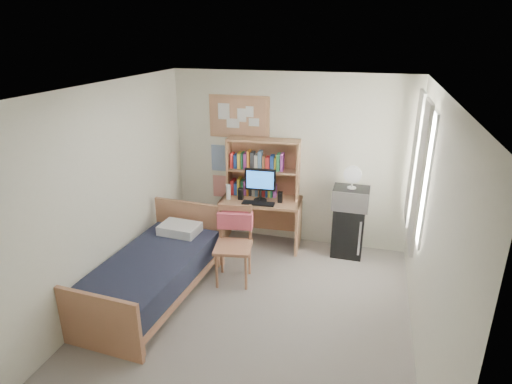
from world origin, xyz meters
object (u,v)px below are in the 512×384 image
(mini_fridge, at_px, (348,230))
(microwave, at_px, (351,198))
(desk_fan, at_px, (353,178))
(monitor, at_px, (260,185))
(bulletin_board, at_px, (239,117))
(desk, at_px, (261,222))
(bed, at_px, (152,278))
(desk_chair, at_px, (233,246))
(speaker_left, at_px, (241,194))
(speaker_right, at_px, (280,197))

(mini_fridge, xyz_separation_m, microwave, (-0.00, -0.02, 0.52))
(mini_fridge, height_order, desk_fan, desk_fan)
(monitor, bearing_deg, bulletin_board, 136.19)
(mini_fridge, relative_size, desk_fan, 2.45)
(mini_fridge, xyz_separation_m, monitor, (-1.31, -0.12, 0.62))
(bulletin_board, height_order, desk, bulletin_board)
(mini_fridge, relative_size, monitor, 1.53)
(bed, relative_size, monitor, 4.07)
(desk_chair, bearing_deg, monitor, 76.18)
(desk, bearing_deg, monitor, -90.00)
(bed, relative_size, speaker_left, 11.31)
(bulletin_board, height_order, desk_chair, bulletin_board)
(desk_chair, bearing_deg, speaker_left, 92.50)
(desk, height_order, speaker_right, speaker_right)
(mini_fridge, xyz_separation_m, bed, (-2.24, -1.81, -0.10))
(bulletin_board, bearing_deg, speaker_right, -25.45)
(desk, xyz_separation_m, speaker_right, (0.30, -0.04, 0.46))
(bed, relative_size, speaker_right, 12.31)
(mini_fridge, bearing_deg, bulletin_board, 172.68)
(desk_fan, bearing_deg, desk, -177.59)
(bed, bearing_deg, mini_fridge, 42.64)
(desk, height_order, microwave, microwave)
(desk_chair, xyz_separation_m, desk_fan, (1.39, 1.15, 0.69))
(desk, distance_m, desk_chair, 1.12)
(desk_chair, height_order, mini_fridge, desk_chair)
(mini_fridge, bearing_deg, desk, -176.72)
(bed, distance_m, microwave, 2.94)
(bed, distance_m, speaker_left, 1.88)
(bulletin_board, height_order, speaker_right, bulletin_board)
(microwave, relative_size, desk_fan, 1.65)
(speaker_left, bearing_deg, microwave, 0.77)
(speaker_left, distance_m, desk_fan, 1.66)
(desk_chair, distance_m, speaker_left, 1.11)
(microwave, bearing_deg, bulletin_board, 172.04)
(monitor, bearing_deg, desk_fan, 0.94)
(monitor, distance_m, speaker_left, 0.34)
(desk, bearing_deg, speaker_left, -168.69)
(desk, bearing_deg, desk_fan, -1.67)
(desk, height_order, monitor, monitor)
(bulletin_board, relative_size, desk_chair, 0.92)
(monitor, relative_size, speaker_right, 3.02)
(monitor, relative_size, speaker_left, 2.78)
(monitor, distance_m, microwave, 1.32)
(monitor, xyz_separation_m, microwave, (1.31, 0.10, -0.10))
(bulletin_board, height_order, speaker_left, bulletin_board)
(speaker_left, xyz_separation_m, microwave, (1.61, 0.12, 0.06))
(desk, xyz_separation_m, microwave, (1.32, 0.04, 0.52))
(bed, distance_m, desk_fan, 3.01)
(bulletin_board, height_order, bed, bulletin_board)
(desk, bearing_deg, speaker_right, -11.31)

